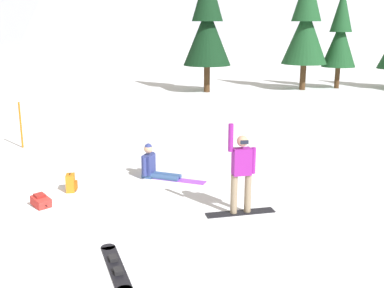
% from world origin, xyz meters
% --- Properties ---
extents(ground_plane, '(800.00, 800.00, 0.00)m').
position_xyz_m(ground_plane, '(0.00, 0.00, 0.00)').
color(ground_plane, white).
extents(snowboarder_foreground, '(1.57, 0.70, 2.04)m').
position_xyz_m(snowboarder_foreground, '(4.00, 0.97, 0.97)').
color(snowboarder_foreground, black).
rests_on(snowboarder_foreground, ground_plane).
extents(snowboarder_midground, '(1.78, 0.92, 0.94)m').
position_xyz_m(snowboarder_midground, '(1.78, 3.33, 0.32)').
color(snowboarder_midground, '#335184').
rests_on(snowboarder_midground, ground_plane).
extents(loose_snowboard_far_spare, '(0.94, 1.78, 0.09)m').
position_xyz_m(loose_snowboard_far_spare, '(1.73, -1.55, 0.02)').
color(loose_snowboard_far_spare, black).
rests_on(loose_snowboard_far_spare, ground_plane).
extents(backpack_orange, '(0.31, 0.35, 0.47)m').
position_xyz_m(backpack_orange, '(-0.17, 2.15, 0.21)').
color(backpack_orange, orange).
rests_on(backpack_orange, ground_plane).
extents(backpack_red, '(0.56, 0.55, 0.31)m').
position_xyz_m(backpack_red, '(-0.56, 1.10, 0.14)').
color(backpack_red, red).
rests_on(backpack_red, ground_plane).
extents(trail_marker_pole, '(0.06, 0.06, 1.55)m').
position_xyz_m(trail_marker_pole, '(-3.10, 6.25, 0.78)').
color(trail_marker_pole, orange).
rests_on(trail_marker_pole, ground_plane).
extents(pine_tree_tall, '(2.82, 2.82, 7.29)m').
position_xyz_m(pine_tree_tall, '(2.81, 19.66, 3.97)').
color(pine_tree_tall, '#472D19').
rests_on(pine_tree_tall, ground_plane).
extents(pine_tree_slender, '(2.10, 2.10, 6.17)m').
position_xyz_m(pine_tree_slender, '(11.09, 21.80, 3.36)').
color(pine_tree_slender, '#472D19').
rests_on(pine_tree_slender, ground_plane).
extents(pine_tree_twin, '(2.77, 2.77, 7.29)m').
position_xyz_m(pine_tree_twin, '(8.76, 20.94, 3.97)').
color(pine_tree_twin, '#472D19').
rests_on(pine_tree_twin, ground_plane).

